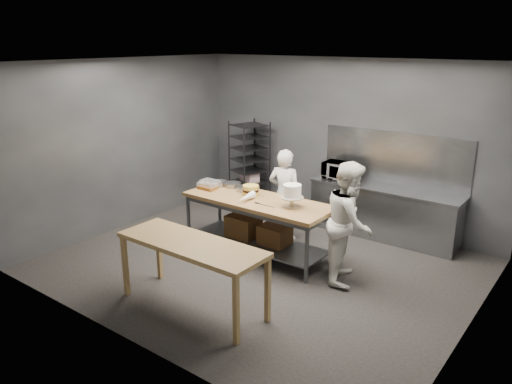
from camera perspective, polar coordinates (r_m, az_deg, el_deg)
ground at (r=7.69m, az=0.57°, el=-8.33°), size 6.00×6.00×0.00m
back_wall at (r=9.26m, az=9.89°, el=5.63°), size 6.00×0.04×3.00m
work_table at (r=7.89m, az=0.15°, el=-3.15°), size 2.40×0.90×0.92m
near_counter at (r=6.27m, az=-7.36°, el=-6.44°), size 2.00×0.70×0.90m
back_counter at (r=8.85m, az=14.33°, el=-2.25°), size 2.60×0.60×0.90m
splashback_panel at (r=8.87m, az=15.52°, el=3.76°), size 2.60×0.02×0.90m
speed_rack at (r=10.04m, az=-0.76°, el=3.01°), size 0.78×0.81×1.75m
chef_behind at (r=8.43m, az=3.29°, el=-0.31°), size 0.64×0.49×1.57m
chef_right at (r=7.06m, az=10.64°, el=-3.42°), size 0.91×1.02×1.73m
microwave at (r=9.03m, az=9.46°, el=2.43°), size 0.54×0.37×0.30m
frosted_cake_stand at (r=7.33m, az=4.15°, el=-0.07°), size 0.34×0.34×0.35m
layer_cake at (r=7.92m, az=-0.61°, el=0.21°), size 0.25×0.25×0.16m
cake_pans at (r=8.34m, az=-2.82°, el=0.75°), size 0.81×0.34×0.07m
piping_bag at (r=7.62m, az=-1.13°, el=-0.65°), size 0.15×0.39×0.12m
offset_spatula at (r=7.49m, az=0.65°, el=-1.41°), size 0.36×0.02×0.02m
pastry_clamshells at (r=8.35m, az=-5.41°, el=0.86°), size 0.38×0.35×0.11m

